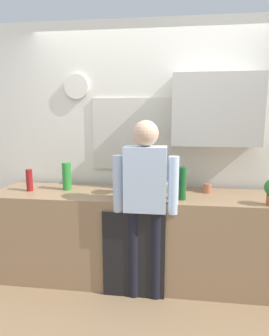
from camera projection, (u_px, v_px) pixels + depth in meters
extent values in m
plane|color=#8C6D4C|center=(145.00, 295.00, 2.75)|extent=(8.00, 8.00, 0.00)
cube|color=#937251|center=(148.00, 237.00, 2.96)|extent=(3.05, 0.64, 0.89)
cube|color=black|center=(134.00, 256.00, 2.66)|extent=(0.56, 0.02, 0.80)
cube|color=silver|center=(152.00, 147.00, 3.23)|extent=(4.65, 0.10, 2.60)
cube|color=beige|center=(133.00, 134.00, 3.17)|extent=(0.86, 0.02, 0.76)
cube|color=#8CA5C6|center=(133.00, 134.00, 3.17)|extent=(0.80, 0.02, 0.70)
cube|color=#B7B2A8|center=(216.00, 110.00, 2.87)|extent=(0.84, 0.32, 0.68)
cylinder|color=silver|center=(76.00, 87.00, 3.15)|extent=(0.26, 0.03, 0.26)
cube|color=black|center=(134.00, 194.00, 2.83)|extent=(0.20, 0.20, 0.03)
cube|color=black|center=(135.00, 176.00, 2.86)|extent=(0.18, 0.08, 0.28)
cylinder|color=black|center=(134.00, 187.00, 2.79)|extent=(0.11, 0.11, 0.11)
cylinder|color=black|center=(134.00, 163.00, 2.78)|extent=(0.17, 0.17, 0.03)
cylinder|color=#195923|center=(182.00, 183.00, 2.67)|extent=(0.07, 0.07, 0.30)
cylinder|color=#2D8C33|center=(67.00, 176.00, 3.02)|extent=(0.09, 0.09, 0.28)
cylinder|color=maroon|center=(29.00, 180.00, 2.98)|extent=(0.06, 0.06, 0.22)
cylinder|color=#B26647|center=(207.00, 188.00, 2.91)|extent=(0.08, 0.08, 0.09)
cylinder|color=yellow|center=(158.00, 188.00, 2.94)|extent=(0.07, 0.07, 0.08)
cylinder|color=white|center=(175.00, 187.00, 3.00)|extent=(0.22, 0.22, 0.08)
cylinder|color=black|center=(134.00, 253.00, 2.68)|extent=(0.12, 0.12, 0.82)
cylinder|color=black|center=(156.00, 254.00, 2.66)|extent=(0.12, 0.12, 0.82)
cube|color=silver|center=(145.00, 179.00, 2.55)|extent=(0.36, 0.20, 0.56)
sphere|color=#D8AD8C|center=(146.00, 133.00, 2.48)|extent=(0.22, 0.22, 0.22)
cylinder|color=silver|center=(118.00, 184.00, 2.59)|extent=(0.09, 0.09, 0.50)
cylinder|color=silver|center=(173.00, 185.00, 2.53)|extent=(0.09, 0.09, 0.50)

